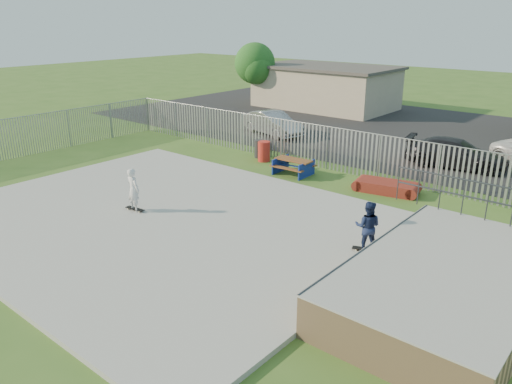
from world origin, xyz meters
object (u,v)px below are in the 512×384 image
Objects in this scene: trash_bin_red at (264,151)px; skater_navy at (368,227)px; car_dark at (455,153)px; car_silver at (273,123)px; skater_white at (133,190)px; tree_left at (255,63)px; funbox at (386,187)px; trash_bin_grey at (260,149)px; picnic_table at (293,167)px.

skater_navy is (8.78, -6.05, 0.44)m from trash_bin_red.
trash_bin_red is 9.00m from car_dark.
skater_navy is at bearing -117.90° from car_silver.
trash_bin_red is 8.45m from skater_white.
car_silver is 10.82m from tree_left.
skater_white is at bearing -60.51° from tree_left.
funbox is 0.55× the size of car_silver.
trash_bin_grey is 11.41m from skater_navy.
car_silver is 10.75m from car_dark.
trash_bin_grey is at bearing -49.12° from tree_left.
trash_bin_grey is 0.19× the size of car_dark.
funbox is 6.07m from skater_navy.
trash_bin_grey is 9.32m from car_dark.
trash_bin_grey reaches higher than picnic_table.
skater_white is (-5.83, -8.00, 0.71)m from funbox.
car_silver is 0.87× the size of tree_left.
car_silver is at bearing 80.28° from car_dark.
tree_left reaches higher than trash_bin_grey.
car_silver is (-5.59, 5.63, 0.36)m from picnic_table.
car_dark is (5.16, 5.76, 0.32)m from picnic_table.
trash_bin_red is at bearing -131.96° from car_silver.
skater_navy is at bearing 176.08° from car_dark.
skater_navy reaches higher than trash_bin_grey.
car_dark reaches higher than picnic_table.
funbox is 1.50× the size of skater_navy.
car_silver is at bearing -63.36° from skater_navy.
picnic_table reaches higher than funbox.
skater_white is (4.06, -13.18, 0.21)m from car_silver.
picnic_table is 0.41× the size of car_silver.
tree_left is at bearing 131.58° from trash_bin_red.
funbox is at bearing 160.43° from car_dark.
car_dark is 11.03m from skater_navy.
funbox is 21.67m from tree_left.
skater_white is (-1.53, -7.55, 0.57)m from picnic_table.
tree_left is (-7.54, 7.33, 2.55)m from car_silver.
skater_navy is at bearing -42.92° from tree_left.
car_silver reaches higher than picnic_table.
trash_bin_red is at bearing -33.56° from trash_bin_grey.
skater_white is at bearing -4.78° from skater_navy.
car_dark is 14.90m from skater_white.
car_silver reaches higher than funbox.
skater_navy is (19.53, -18.16, -2.34)m from tree_left.
car_dark reaches higher than trash_bin_grey.
skater_navy is at bearing -160.31° from skater_white.
trash_bin_red is at bearing -48.42° from tree_left.
car_silver is at bearing 123.85° from trash_bin_red.
car_silver is at bearing -44.20° from tree_left.
tree_left reaches higher than skater_white.
funbox is at bearing -6.24° from trash_bin_grey.
trash_bin_red is 5.77m from car_silver.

